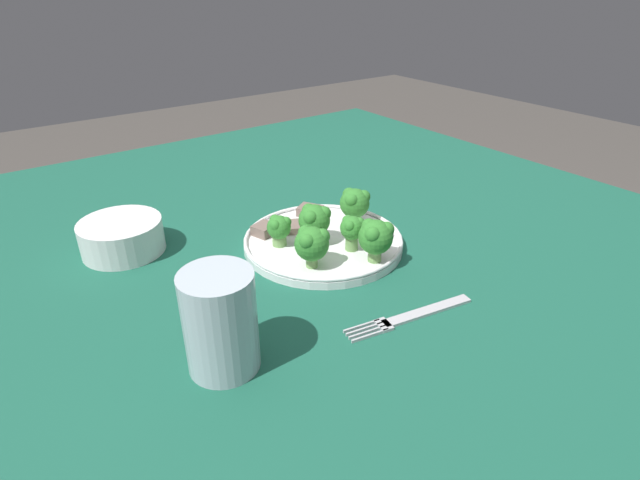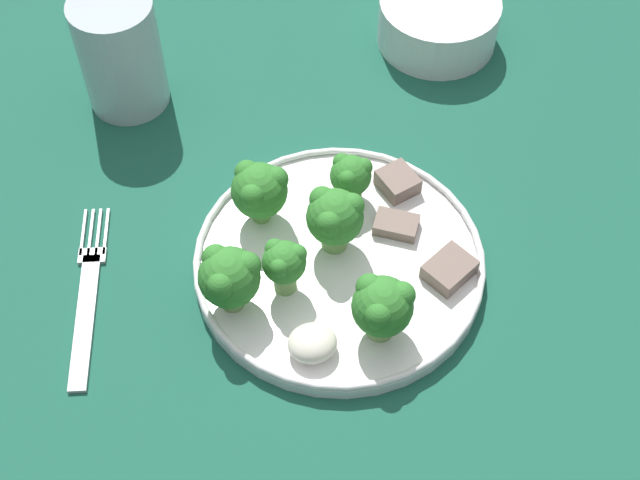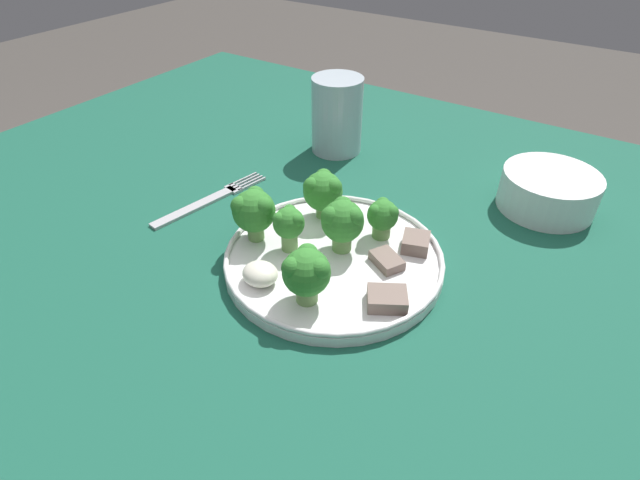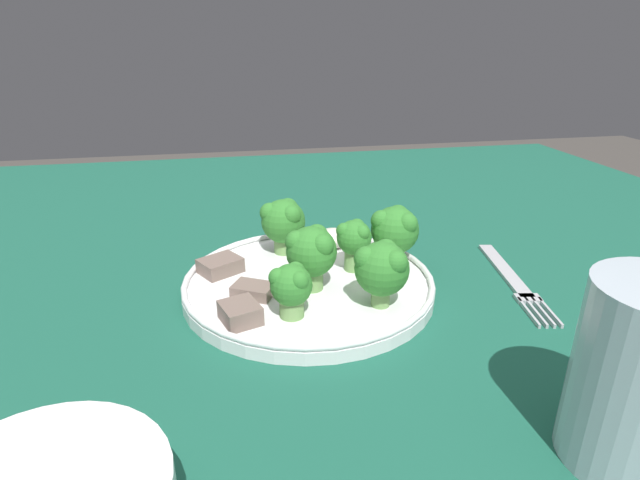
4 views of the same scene
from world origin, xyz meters
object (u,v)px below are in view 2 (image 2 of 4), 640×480
object	(u,v)px
cream_bowl	(438,22)
drinking_glass	(122,59)
dinner_plate	(337,262)
fork	(88,296)

from	to	relation	value
cream_bowl	drinking_glass	bearing A→B (deg)	-178.19
drinking_glass	cream_bowl	bearing A→B (deg)	1.81
cream_bowl	drinking_glass	world-z (taller)	drinking_glass
dinner_plate	cream_bowl	size ratio (longest dim) A/B	2.01
cream_bowl	drinking_glass	size ratio (longest dim) A/B	1.06
fork	cream_bowl	xyz separation A→B (m)	(0.39, 0.24, 0.02)
fork	drinking_glass	world-z (taller)	drinking_glass
dinner_plate	fork	xyz separation A→B (m)	(-0.21, 0.02, -0.01)
fork	drinking_glass	distance (m)	0.24
dinner_plate	fork	size ratio (longest dim) A/B	1.37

